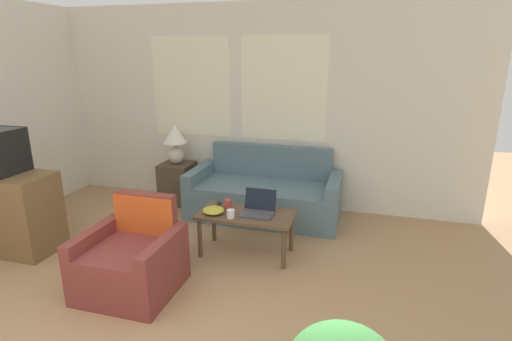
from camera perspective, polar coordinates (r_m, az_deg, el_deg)
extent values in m
cube|color=silver|center=(5.32, -2.02, 9.02)|extent=(6.05, 0.05, 2.60)
cube|color=white|center=(5.53, -9.28, 11.71)|extent=(1.10, 0.01, 1.30)
cube|color=white|center=(5.13, 3.90, 11.52)|extent=(1.10, 0.01, 1.30)
cube|color=slate|center=(5.00, 1.13, -4.33)|extent=(1.58, 0.83, 0.43)
cube|color=slate|center=(5.26, 2.14, -0.88)|extent=(1.58, 0.12, 0.84)
cube|color=slate|center=(5.25, -7.97, -2.61)|extent=(0.14, 0.83, 0.58)
cube|color=slate|center=(4.84, 11.02, -4.41)|extent=(0.14, 0.83, 0.58)
cube|color=brown|center=(3.68, -17.49, -13.27)|extent=(0.57, 0.72, 0.42)
cube|color=brown|center=(3.83, -15.18, -8.74)|extent=(0.57, 0.10, 0.79)
cube|color=brown|center=(3.83, -21.86, -11.45)|extent=(0.10, 0.72, 0.54)
cube|color=brown|center=(3.49, -12.83, -13.47)|extent=(0.10, 0.72, 0.54)
cube|color=#D1511E|center=(3.75, -15.72, -7.75)|extent=(0.58, 0.01, 0.57)
cube|color=brown|center=(4.90, -32.25, -4.96)|extent=(1.09, 0.50, 0.82)
cube|color=#4C3D2D|center=(5.58, -11.12, -1.72)|extent=(0.42, 0.42, 0.55)
ellipsoid|color=beige|center=(5.48, -11.34, 2.14)|extent=(0.21, 0.21, 0.23)
cylinder|color=tan|center=(5.44, -11.42, 3.59)|extent=(0.02, 0.02, 0.06)
cone|color=white|center=(5.41, -11.51, 5.18)|extent=(0.31, 0.31, 0.25)
cube|color=brown|center=(4.02, -1.41, -6.33)|extent=(0.96, 0.48, 0.03)
cylinder|color=brown|center=(4.10, -8.02, -9.49)|extent=(0.04, 0.04, 0.41)
cylinder|color=brown|center=(3.85, 3.99, -11.10)|extent=(0.04, 0.04, 0.41)
cylinder|color=brown|center=(4.41, -6.03, -7.45)|extent=(0.04, 0.04, 0.41)
cylinder|color=brown|center=(4.19, 5.09, -8.77)|extent=(0.04, 0.04, 0.41)
cube|color=#47474C|center=(3.97, 0.13, -6.28)|extent=(0.32, 0.21, 0.02)
cube|color=black|center=(4.04, 0.65, -4.10)|extent=(0.32, 0.07, 0.21)
cylinder|color=#B23D38|center=(4.11, -4.05, -4.85)|extent=(0.07, 0.07, 0.10)
cylinder|color=white|center=(3.91, -3.63, -6.19)|extent=(0.08, 0.08, 0.08)
ellipsoid|color=gold|center=(4.03, -6.09, -5.67)|extent=(0.22, 0.22, 0.06)
cube|color=black|center=(4.22, -5.37, -4.92)|extent=(0.08, 0.16, 0.02)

